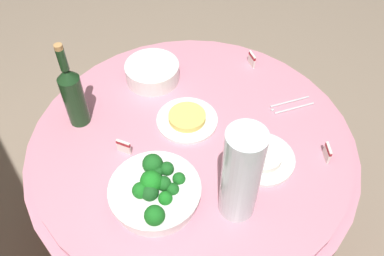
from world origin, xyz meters
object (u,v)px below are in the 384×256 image
(plate_stack, at_px, (152,72))
(food_plate_noodles, at_px, (187,119))
(serving_tongs, at_px, (290,105))
(decorative_fruit_vase, at_px, (241,177))
(food_plate_rice, at_px, (262,157))
(label_placard_rear, at_px, (124,146))
(broccoli_bowl, at_px, (155,191))
(label_placard_front, at_px, (252,59))
(label_placard_mid, at_px, (327,152))
(wine_bottle, at_px, (73,94))

(plate_stack, distance_m, food_plate_noodles, 0.27)
(plate_stack, distance_m, serving_tongs, 0.54)
(decorative_fruit_vase, height_order, food_plate_noodles, decorative_fruit_vase)
(food_plate_rice, relative_size, label_placard_rear, 4.00)
(broccoli_bowl, distance_m, food_plate_rice, 0.37)
(broccoli_bowl, height_order, plate_stack, broccoli_bowl)
(decorative_fruit_vase, distance_m, label_placard_front, 0.68)
(broccoli_bowl, height_order, label_placard_front, broccoli_bowl)
(broccoli_bowl, relative_size, decorative_fruit_vase, 0.82)
(food_plate_noodles, relative_size, food_plate_rice, 1.00)
(broccoli_bowl, xyz_separation_m, label_placard_mid, (-0.19, -0.55, -0.01))
(wine_bottle, relative_size, food_plate_noodles, 1.53)
(label_placard_front, bearing_deg, broccoli_bowl, 115.84)
(plate_stack, distance_m, label_placard_rear, 0.37)
(label_placard_rear, bearing_deg, plate_stack, -46.17)
(plate_stack, height_order, label_placard_rear, plate_stack)
(broccoli_bowl, xyz_separation_m, label_placard_rear, (0.22, -0.01, -0.01))
(label_placard_mid, bearing_deg, broccoli_bowl, 70.89)
(broccoli_bowl, relative_size, plate_stack, 1.33)
(food_plate_rice, height_order, label_placard_front, label_placard_front)
(serving_tongs, distance_m, label_placard_front, 0.27)
(wine_bottle, height_order, decorative_fruit_vase, decorative_fruit_vase)
(serving_tongs, height_order, label_placard_front, label_placard_front)
(wine_bottle, xyz_separation_m, food_plate_rice, (-0.51, -0.42, -0.12))
(plate_stack, distance_m, label_placard_mid, 0.72)
(wine_bottle, xyz_separation_m, label_placard_front, (-0.12, -0.70, -0.10))
(wine_bottle, distance_m, food_plate_noodles, 0.40)
(label_placard_front, distance_m, label_placard_mid, 0.52)
(plate_stack, xyz_separation_m, label_placard_front, (-0.16, -0.37, -0.00))
(label_placard_front, bearing_deg, food_plate_noodles, 105.14)
(plate_stack, relative_size, food_plate_noodles, 0.95)
(broccoli_bowl, distance_m, plate_stack, 0.55)
(food_plate_noodles, xyz_separation_m, food_plate_rice, (-0.28, -0.11, -0.00))
(plate_stack, relative_size, label_placard_mid, 3.82)
(food_plate_rice, distance_m, label_placard_mid, 0.22)
(decorative_fruit_vase, distance_m, food_plate_rice, 0.25)
(food_plate_noodles, height_order, label_placard_front, label_placard_front)
(decorative_fruit_vase, distance_m, label_placard_rear, 0.44)
(broccoli_bowl, height_order, label_placard_rear, broccoli_bowl)
(broccoli_bowl, bearing_deg, serving_tongs, -85.16)
(food_plate_noodles, xyz_separation_m, label_placard_rear, (0.01, 0.25, 0.02))
(decorative_fruit_vase, bearing_deg, wine_bottle, 21.54)
(food_plate_rice, distance_m, label_placard_rear, 0.46)
(decorative_fruit_vase, relative_size, food_plate_noodles, 1.55)
(plate_stack, bearing_deg, broccoli_bowl, 149.65)
(food_plate_rice, bearing_deg, broccoli_bowl, 78.72)
(label_placard_mid, height_order, label_placard_rear, same)
(label_placard_front, height_order, label_placard_rear, same)
(decorative_fruit_vase, relative_size, food_plate_rice, 1.55)
(serving_tongs, distance_m, label_placard_mid, 0.25)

